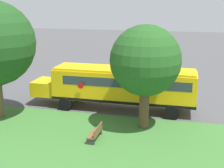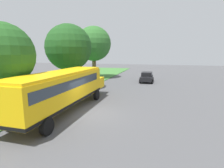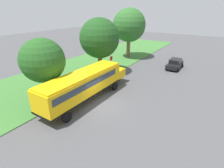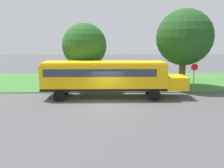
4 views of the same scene
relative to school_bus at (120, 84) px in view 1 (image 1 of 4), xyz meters
name	(u,v)px [view 1 (image 1 of 4)]	position (x,y,z in m)	size (l,w,h in m)	color
ground_plane	(126,99)	(2.38, -0.01, -1.92)	(120.00, 120.00, 0.00)	#4C4C4F
grass_verge	(90,155)	(-7.62, -0.01, -1.88)	(12.00, 80.00, 0.08)	#3D7533
school_bus	(120,84)	(0.00, 0.00, 0.00)	(2.84, 12.42, 3.16)	yellow
oak_tree_beside_bus	(147,62)	(-3.13, -2.33, 2.39)	(4.40, 4.40, 6.65)	brown
stop_sign	(2,88)	(-2.22, 8.48, -0.19)	(0.08, 0.68, 2.74)	gray
park_bench	(96,133)	(-5.74, 0.22, -1.45)	(1.61, 0.52, 0.92)	brown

